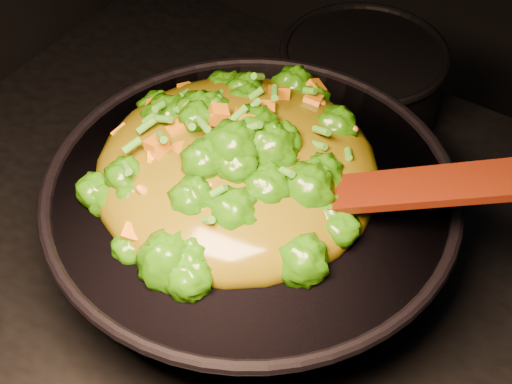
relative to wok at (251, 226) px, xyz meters
The scene contains 4 objects.
wok is the anchor object (origin of this frame).
stir_fry 0.12m from the wok, 162.23° to the left, with size 0.33×0.33×0.11m, color #225F06, non-canonical shape.
spatula 0.20m from the wok, 11.62° to the left, with size 0.35×0.05×0.01m, color #3B1105.
back_pot 0.31m from the wok, 93.12° to the left, with size 0.22×0.22×0.13m, color black.
Camera 1 is at (0.26, -0.49, 1.67)m, focal length 55.00 mm.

